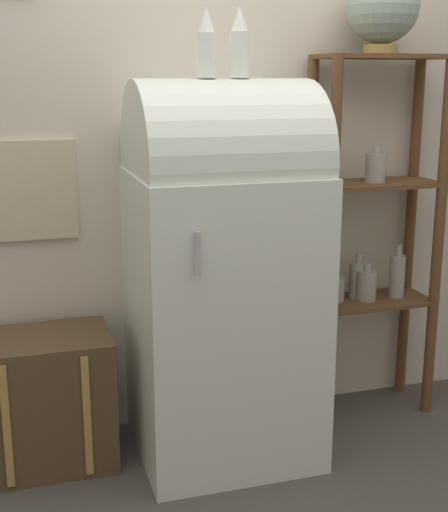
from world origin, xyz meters
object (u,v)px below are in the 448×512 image
Objects in this scene: globe at (383,7)px; vase_center at (239,45)px; vase_left at (207,45)px; refrigerator at (223,267)px; suitcase_trunk at (45,400)px.

globe reaches higher than vase_center.
vase_center is at bearing 4.80° from vase_left.
globe is at bearing 11.34° from vase_left.
vase_center reaches higher than vase_left.
vase_left is at bearing -168.66° from globe.
suitcase_trunk is (-0.75, 0.10, -0.54)m from refrigerator.
globe is at bearing 1.74° from suitcase_trunk.
vase_left is (-0.83, -0.17, -0.17)m from globe.
suitcase_trunk is at bearing 172.11° from refrigerator.
suitcase_trunk is 2.16× the size of vase_left.
vase_left reaches higher than suitcase_trunk.
refrigerator reaches higher than suitcase_trunk.
refrigerator is 0.88m from vase_left.
vase_center is at bearing -7.67° from suitcase_trunk.
vase_left reaches higher than refrigerator.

